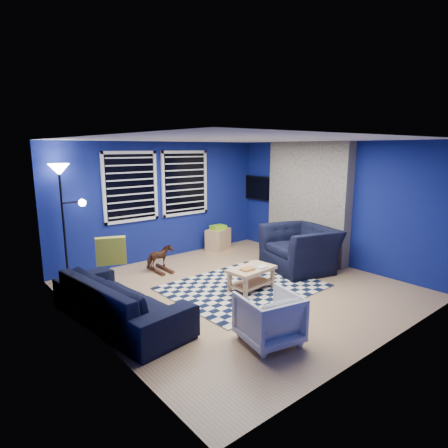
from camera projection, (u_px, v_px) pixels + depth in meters
name	position (u px, v px, depth m)	size (l,w,h in m)	color
floor	(240.00, 289.00, 6.40)	(5.00, 5.00, 0.00)	tan
ceiling	(241.00, 139.00, 5.90)	(5.00, 5.00, 0.00)	white
wall_back	(163.00, 201.00, 8.04)	(5.00, 5.00, 0.00)	navy
wall_left	(89.00, 240.00, 4.59)	(5.00, 5.00, 0.00)	navy
wall_right	(331.00, 203.00, 7.70)	(5.00, 5.00, 0.00)	navy
fireplace	(307.00, 204.00, 8.00)	(0.65, 2.00, 2.50)	gray
window_left	(131.00, 187.00, 7.48)	(1.17, 0.06, 1.42)	black
window_right	(185.00, 183.00, 8.28)	(1.17, 0.06, 1.42)	black
tv	(261.00, 188.00, 9.15)	(0.07, 1.00, 0.58)	black
rug	(243.00, 287.00, 6.47)	(2.50, 2.00, 0.02)	black
sofa	(120.00, 299.00, 5.12)	(0.89, 2.27, 0.66)	black
armchair_big	(300.00, 248.00, 7.35)	(1.15, 1.31, 0.85)	black
armchair_bent	(269.00, 318.00, 4.59)	(0.68, 0.70, 0.63)	gray
rocking_horse	(160.00, 257.00, 7.26)	(0.51, 0.23, 0.43)	#432B15
coffee_table	(251.00, 274.00, 6.30)	(0.85, 0.54, 0.41)	#DBAA7B
cabinet	(218.00, 239.00, 8.87)	(0.69, 0.58, 0.58)	#DBAA7B
floor_lamp	(62.00, 186.00, 6.43)	(0.57, 0.35, 2.10)	black
throw_pillow	(111.00, 251.00, 5.54)	(0.43, 0.13, 0.41)	gold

